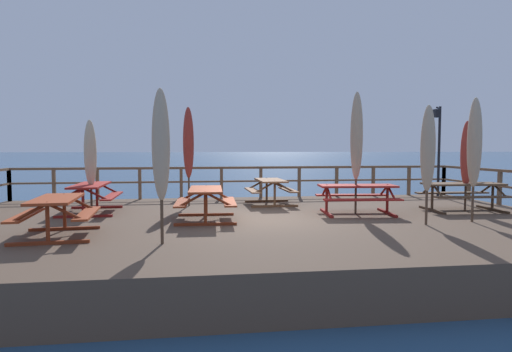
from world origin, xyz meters
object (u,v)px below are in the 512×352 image
object	(u,v)px
picnic_table_mid_left	(463,190)
patio_umbrella_short_mid	(357,137)
picnic_table_mid_centre	(206,197)
lamp_post_hooked	(438,137)
picnic_table_back_right	(357,193)
picnic_table_front_right	(56,208)
patio_umbrella_tall_mid_left	(475,143)
patio_umbrella_tall_mid_right	(428,149)
picnic_table_front_left	(90,192)
patio_umbrella_tall_back_left	(161,145)
patio_umbrella_short_front	(188,143)
patio_umbrella_tall_front	(467,154)
patio_umbrella_short_back	(90,154)
picnic_table_mid_right	(271,187)

from	to	relation	value
picnic_table_mid_left	patio_umbrella_short_mid	distance (m)	3.46
picnic_table_mid_centre	lamp_post_hooked	xyz separation A→B (m)	(8.21, 3.90, 1.56)
picnic_table_back_right	picnic_table_front_right	bearing A→B (deg)	-163.57
picnic_table_back_right	picnic_table_front_right	distance (m)	7.15
picnic_table_mid_centre	lamp_post_hooked	bearing A→B (deg)	25.40
picnic_table_back_right	patio_umbrella_tall_mid_left	world-z (taller)	patio_umbrella_tall_mid_left
picnic_table_back_right	patio_umbrella_tall_mid_left	bearing A→B (deg)	-34.79
picnic_table_mid_left	patio_umbrella_tall_mid_right	xyz separation A→B (m)	(-2.16, -1.94, 1.14)
lamp_post_hooked	patio_umbrella_tall_mid_left	bearing A→B (deg)	-112.29
picnic_table_front_right	picnic_table_mid_left	bearing A→B (deg)	12.43
picnic_table_mid_left	picnic_table_front_left	bearing A→B (deg)	174.24
picnic_table_back_right	patio_umbrella_tall_mid_left	distance (m)	3.00
picnic_table_front_right	picnic_table_front_left	xyz separation A→B (m)	(-0.13, 3.21, 0.01)
patio_umbrella_short_mid	picnic_table_mid_left	bearing A→B (deg)	2.55
picnic_table_front_right	patio_umbrella_tall_mid_left	xyz separation A→B (m)	(9.09, 0.48, 1.29)
picnic_table_mid_left	patio_umbrella_tall_back_left	xyz separation A→B (m)	(-7.89, -3.12, 1.21)
picnic_table_mid_left	patio_umbrella_short_front	world-z (taller)	patio_umbrella_short_front
picnic_table_front_right	patio_umbrella_tall_back_left	xyz separation A→B (m)	(2.08, -0.93, 1.22)
picnic_table_mid_centre	lamp_post_hooked	world-z (taller)	lamp_post_hooked
picnic_table_mid_centre	patio_umbrella_tall_front	xyz separation A→B (m)	(7.09, 0.57, 1.02)
patio_umbrella_short_mid	patio_umbrella_tall_mid_right	bearing A→B (deg)	-61.64
picnic_table_mid_left	patio_umbrella_short_back	xyz separation A→B (m)	(-10.05, 0.95, 1.01)
picnic_table_front_right	patio_umbrella_short_mid	bearing A→B (deg)	16.74
patio_umbrella_tall_front	patio_umbrella_tall_mid_left	world-z (taller)	patio_umbrella_tall_mid_left
picnic_table_back_right	lamp_post_hooked	world-z (taller)	lamp_post_hooked
picnic_table_mid_left	patio_umbrella_tall_back_left	bearing A→B (deg)	-158.41
picnic_table_mid_left	patio_umbrella_short_front	bearing A→B (deg)	164.69
picnic_table_mid_right	patio_umbrella_tall_mid_left	xyz separation A→B (m)	(4.15, -3.77, 1.29)
picnic_table_mid_right	patio_umbrella_tall_front	size ratio (longest dim) A/B	0.68
picnic_table_mid_centre	patio_umbrella_short_mid	world-z (taller)	patio_umbrella_short_mid
picnic_table_mid_right	patio_umbrella_tall_back_left	xyz separation A→B (m)	(-2.86, -5.17, 1.22)
patio_umbrella_tall_mid_right	picnic_table_mid_right	bearing A→B (deg)	125.69
picnic_table_back_right	patio_umbrella_short_front	size ratio (longest dim) A/B	0.71
patio_umbrella_tall_back_left	patio_umbrella_short_front	size ratio (longest dim) A/B	0.95
picnic_table_back_right	patio_umbrella_tall_back_left	distance (m)	5.75
picnic_table_front_left	patio_umbrella_short_front	bearing A→B (deg)	21.81
picnic_table_back_right	patio_umbrella_tall_mid_right	bearing A→B (deg)	-61.81
picnic_table_mid_right	patio_umbrella_tall_front	bearing A→B (deg)	-22.84
patio_umbrella_short_front	patio_umbrella_tall_front	size ratio (longest dim) A/B	1.19
patio_umbrella_short_front	patio_umbrella_tall_front	world-z (taller)	patio_umbrella_short_front
patio_umbrella_tall_back_left	patio_umbrella_short_mid	distance (m)	5.62
patio_umbrella_short_front	patio_umbrella_short_back	size ratio (longest dim) A/B	1.19
picnic_table_front_left	patio_umbrella_short_back	world-z (taller)	patio_umbrella_short_back
patio_umbrella_short_front	patio_umbrella_tall_mid_left	world-z (taller)	patio_umbrella_short_front
picnic_table_front_right	patio_umbrella_tall_back_left	world-z (taller)	patio_umbrella_tall_back_left
picnic_table_front_right	lamp_post_hooked	world-z (taller)	lamp_post_hooked
lamp_post_hooked	picnic_table_mid_left	bearing A→B (deg)	-109.59
picnic_table_back_right	patio_umbrella_tall_mid_left	xyz separation A→B (m)	(2.22, -1.55, 1.28)
patio_umbrella_short_mid	lamp_post_hooked	xyz separation A→B (m)	(4.29, 3.39, 0.08)
lamp_post_hooked	patio_umbrella_short_mid	bearing A→B (deg)	-141.65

